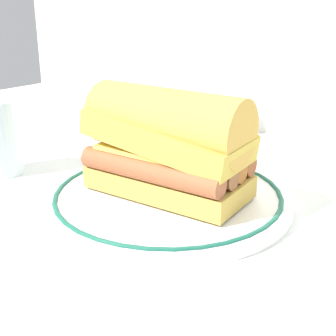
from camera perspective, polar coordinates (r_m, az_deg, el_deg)
The scene contains 5 objects.
ground_plane at distance 0.60m, azimuth -1.57°, elevation -3.92°, with size 1.50×1.50×0.00m, color silver.
plate at distance 0.59m, azimuth -0.00°, elevation -3.36°, with size 0.30×0.30×0.01m.
sausage_sandwich at distance 0.57m, azimuth -0.00°, elevation 2.99°, with size 0.20×0.13×0.13m.
drinking_glass at distance 0.71m, azimuth -19.04°, elevation 2.85°, with size 0.06×0.06×0.10m.
salt_shaker at distance 0.86m, azimuth 7.85°, elevation 6.15°, with size 0.04×0.04×0.07m.
Camera 1 is at (0.38, -0.39, 0.25)m, focal length 52.18 mm.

